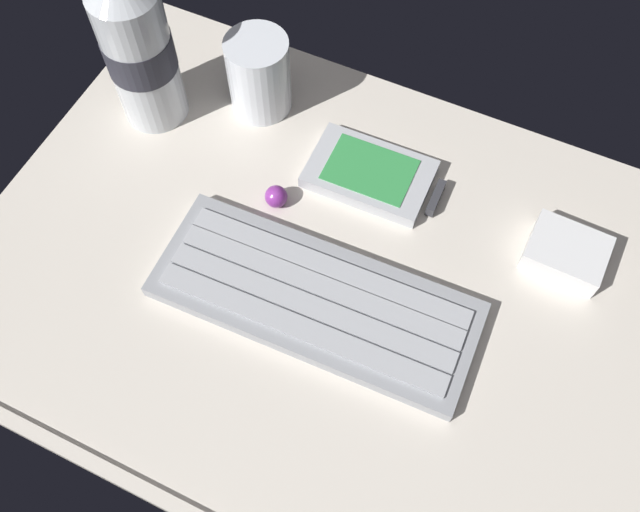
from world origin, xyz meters
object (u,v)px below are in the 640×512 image
(water_bottle, at_px, (137,46))
(charger_block, at_px, (566,253))
(juice_cup, at_px, (259,77))
(keyboard, at_px, (315,299))
(handheld_device, at_px, (376,176))
(trackball_mouse, at_px, (276,196))

(water_bottle, bearing_deg, charger_block, 0.86)
(juice_cup, height_order, water_bottle, water_bottle)
(keyboard, distance_m, water_bottle, 0.29)
(juice_cup, bearing_deg, handheld_device, -15.24)
(handheld_device, distance_m, trackball_mouse, 0.10)
(keyboard, xyz_separation_m, handheld_device, (-0.00, 0.15, -0.00))
(keyboard, distance_m, handheld_device, 0.15)
(juice_cup, distance_m, charger_block, 0.34)
(charger_block, distance_m, trackball_mouse, 0.27)
(water_bottle, xyz_separation_m, charger_block, (0.44, 0.01, -0.08))
(juice_cup, bearing_deg, water_bottle, -150.51)
(keyboard, bearing_deg, trackball_mouse, 134.69)
(trackball_mouse, bearing_deg, handheld_device, 40.33)
(keyboard, relative_size, handheld_device, 2.27)
(keyboard, distance_m, juice_cup, 0.24)
(keyboard, xyz_separation_m, charger_block, (0.19, 0.14, 0.00))
(charger_block, xyz_separation_m, trackball_mouse, (-0.27, -0.06, -0.00))
(keyboard, bearing_deg, handheld_device, 91.16)
(keyboard, relative_size, charger_block, 4.19)
(juice_cup, height_order, trackball_mouse, juice_cup)
(trackball_mouse, bearing_deg, water_bottle, 163.06)
(charger_block, bearing_deg, handheld_device, 177.69)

